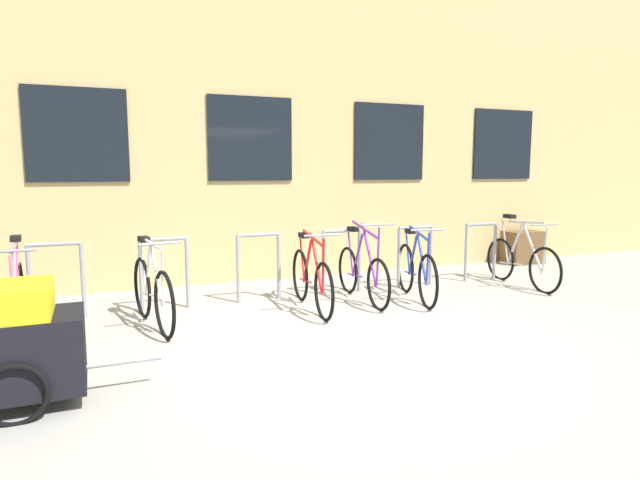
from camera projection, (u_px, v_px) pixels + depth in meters
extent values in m
plane|color=#9E998E|center=(335.00, 340.00, 5.47)|extent=(42.00, 42.00, 0.00)
cube|color=tan|center=(204.00, 96.00, 11.44)|extent=(28.00, 7.53, 6.60)
cube|color=black|center=(77.00, 135.00, 7.20)|extent=(1.30, 0.04, 1.26)
cube|color=black|center=(251.00, 139.00, 8.11)|extent=(1.30, 0.04, 1.26)
cube|color=black|center=(390.00, 142.00, 9.01)|extent=(1.30, 0.04, 1.26)
cube|color=black|center=(503.00, 145.00, 9.92)|extent=(1.30, 0.04, 1.26)
cylinder|color=gray|center=(30.00, 284.00, 6.05)|extent=(0.05, 0.05, 0.88)
cylinder|color=gray|center=(83.00, 280.00, 6.26)|extent=(0.05, 0.05, 0.88)
cylinder|color=gray|center=(54.00, 244.00, 6.10)|extent=(0.55, 0.05, 0.05)
cylinder|color=gray|center=(141.00, 276.00, 6.50)|extent=(0.05, 0.05, 0.88)
cylinder|color=gray|center=(187.00, 273.00, 6.71)|extent=(0.05, 0.05, 0.88)
cylinder|color=gray|center=(163.00, 239.00, 6.55)|extent=(0.55, 0.05, 0.05)
cylinder|color=gray|center=(238.00, 269.00, 6.96)|extent=(0.05, 0.05, 0.88)
cylinder|color=gray|center=(279.00, 266.00, 7.16)|extent=(0.05, 0.05, 0.88)
cylinder|color=gray|center=(258.00, 235.00, 7.00)|extent=(0.55, 0.05, 0.05)
cylinder|color=gray|center=(323.00, 263.00, 7.41)|extent=(0.05, 0.05, 0.88)
cylinder|color=gray|center=(359.00, 261.00, 7.62)|extent=(0.05, 0.05, 0.88)
cylinder|color=gray|center=(342.00, 231.00, 7.46)|extent=(0.55, 0.05, 0.05)
cylinder|color=gray|center=(399.00, 258.00, 7.86)|extent=(0.05, 0.05, 0.88)
cylinder|color=gray|center=(431.00, 256.00, 8.07)|extent=(0.05, 0.05, 0.88)
cylinder|color=gray|center=(416.00, 227.00, 7.91)|extent=(0.55, 0.05, 0.05)
cylinder|color=gray|center=(466.00, 253.00, 8.31)|extent=(0.05, 0.05, 0.88)
cylinder|color=gray|center=(494.00, 251.00, 8.52)|extent=(0.05, 0.05, 0.88)
cylinder|color=gray|center=(481.00, 224.00, 8.36)|extent=(0.55, 0.05, 0.05)
torus|color=black|center=(142.00, 288.00, 6.33)|extent=(0.15, 0.72, 0.72)
torus|color=black|center=(164.00, 305.00, 5.52)|extent=(0.15, 0.72, 0.72)
cylinder|color=silver|center=(157.00, 274.00, 5.70)|extent=(0.11, 0.46, 0.67)
cylinder|color=silver|center=(148.00, 271.00, 6.01)|extent=(0.09, 0.33, 0.64)
cylinder|color=silver|center=(152.00, 244.00, 5.79)|extent=(0.15, 0.72, 0.07)
cylinder|color=silver|center=(147.00, 294.00, 6.13)|extent=(0.10, 0.48, 0.07)
cylinder|color=silver|center=(143.00, 265.00, 6.21)|extent=(0.06, 0.20, 0.58)
cylinder|color=silver|center=(163.00, 276.00, 5.50)|extent=(0.04, 0.08, 0.61)
cube|color=black|center=(144.00, 239.00, 6.10)|extent=(0.13, 0.21, 0.06)
cylinder|color=gray|center=(161.00, 244.00, 5.48)|extent=(0.44, 0.09, 0.03)
torus|color=black|center=(348.00, 270.00, 7.60)|extent=(0.08, 0.66, 0.66)
torus|color=black|center=(378.00, 285.00, 6.64)|extent=(0.08, 0.66, 0.66)
cylinder|color=#722D99|center=(370.00, 255.00, 6.86)|extent=(0.07, 0.50, 0.78)
cylinder|color=#722D99|center=(357.00, 255.00, 7.24)|extent=(0.06, 0.37, 0.64)
cylinder|color=#722D99|center=(365.00, 229.00, 6.97)|extent=(0.09, 0.80, 0.17)
cylinder|color=#722D99|center=(355.00, 275.00, 7.36)|extent=(0.06, 0.52, 0.07)
cylinder|color=#722D99|center=(350.00, 251.00, 7.48)|extent=(0.04, 0.20, 0.58)
cylinder|color=#722D99|center=(378.00, 256.00, 6.61)|extent=(0.03, 0.08, 0.71)
cube|color=black|center=(353.00, 229.00, 7.35)|extent=(0.11, 0.21, 0.06)
cylinder|color=gray|center=(378.00, 225.00, 6.59)|extent=(0.44, 0.05, 0.03)
torus|color=black|center=(500.00, 259.00, 8.50)|extent=(0.10, 0.67, 0.67)
torus|color=black|center=(545.00, 271.00, 7.53)|extent=(0.10, 0.67, 0.67)
cylinder|color=#B7B7BC|center=(533.00, 248.00, 7.76)|extent=(0.08, 0.49, 0.68)
cylinder|color=#B7B7BC|center=(515.00, 243.00, 8.13)|extent=(0.07, 0.36, 0.73)
cylinder|color=#B7B7BC|center=(526.00, 222.00, 7.87)|extent=(0.10, 0.79, 0.09)
cylinder|color=#B7B7BC|center=(510.00, 263.00, 8.26)|extent=(0.07, 0.51, 0.07)
cylinder|color=#B7B7BC|center=(505.00, 239.00, 8.37)|extent=(0.04, 0.20, 0.68)
cylinder|color=#B7B7BC|center=(545.00, 249.00, 7.52)|extent=(0.03, 0.08, 0.62)
cube|color=black|center=(510.00, 216.00, 8.24)|extent=(0.12, 0.21, 0.06)
cylinder|color=gray|center=(545.00, 225.00, 7.50)|extent=(0.44, 0.06, 0.03)
torus|color=black|center=(405.00, 268.00, 7.65)|extent=(0.21, 0.69, 0.70)
torus|color=black|center=(428.00, 282.00, 6.71)|extent=(0.21, 0.69, 0.70)
cylinder|color=#233893|center=(422.00, 256.00, 6.93)|extent=(0.15, 0.45, 0.69)
cylinder|color=#233893|center=(413.00, 255.00, 7.29)|extent=(0.12, 0.33, 0.59)
cylinder|color=#233893|center=(419.00, 233.00, 7.04)|extent=(0.22, 0.72, 0.13)
cylinder|color=#233893|center=(410.00, 273.00, 7.42)|extent=(0.14, 0.47, 0.07)
cylinder|color=#233893|center=(408.00, 251.00, 7.52)|extent=(0.07, 0.20, 0.53)
cylinder|color=#233893|center=(428.00, 257.00, 6.69)|extent=(0.05, 0.08, 0.62)
cube|color=black|center=(410.00, 231.00, 7.40)|extent=(0.15, 0.22, 0.06)
cylinder|color=gray|center=(428.00, 230.00, 6.67)|extent=(0.43, 0.13, 0.03)
torus|color=black|center=(21.00, 294.00, 5.98)|extent=(0.09, 0.73, 0.73)
torus|color=black|center=(15.00, 318.00, 5.01)|extent=(0.09, 0.73, 0.73)
cylinder|color=pink|center=(15.00, 284.00, 5.24)|extent=(0.07, 0.53, 0.67)
cylinder|color=pink|center=(17.00, 275.00, 5.63)|extent=(0.06, 0.40, 0.69)
cylinder|color=pink|center=(13.00, 247.00, 5.36)|extent=(0.10, 0.86, 0.06)
cylinder|color=pink|center=(20.00, 302.00, 5.75)|extent=(0.06, 0.55, 0.08)
cylinder|color=pink|center=(18.00, 268.00, 5.86)|extent=(0.04, 0.20, 0.63)
cylinder|color=pink|center=(13.00, 286.00, 5.00)|extent=(0.03, 0.08, 0.60)
cube|color=black|center=(16.00, 238.00, 5.74)|extent=(0.11, 0.21, 0.06)
cylinder|color=gray|center=(10.00, 251.00, 4.98)|extent=(0.44, 0.06, 0.03)
torus|color=black|center=(300.00, 275.00, 7.16)|extent=(0.10, 0.70, 0.70)
torus|color=black|center=(324.00, 292.00, 6.18)|extent=(0.10, 0.70, 0.70)
cylinder|color=red|center=(317.00, 263.00, 6.41)|extent=(0.08, 0.50, 0.69)
cylinder|color=red|center=(307.00, 262.00, 6.80)|extent=(0.07, 0.37, 0.59)
cylinder|color=red|center=(313.00, 238.00, 6.54)|extent=(0.11, 0.81, 0.13)
cylinder|color=red|center=(306.00, 281.00, 6.92)|extent=(0.07, 0.52, 0.07)
cylinder|color=red|center=(302.00, 257.00, 7.04)|extent=(0.04, 0.20, 0.53)
cylinder|color=red|center=(323.00, 265.00, 6.16)|extent=(0.03, 0.08, 0.62)
cube|color=black|center=(304.00, 235.00, 6.92)|extent=(0.12, 0.21, 0.06)
cylinder|color=gray|center=(323.00, 235.00, 6.14)|extent=(0.44, 0.06, 0.03)
cube|color=black|center=(18.00, 354.00, 3.89)|extent=(0.91, 0.61, 0.56)
torus|color=black|center=(25.00, 364.00, 4.21)|extent=(0.45, 0.05, 0.45)
torus|color=black|center=(14.00, 396.00, 3.61)|extent=(0.45, 0.05, 0.45)
cylinder|color=gray|center=(125.00, 362.00, 4.19)|extent=(0.55, 0.04, 0.03)
cube|color=brown|center=(523.00, 247.00, 9.96)|extent=(0.70, 0.44, 0.60)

